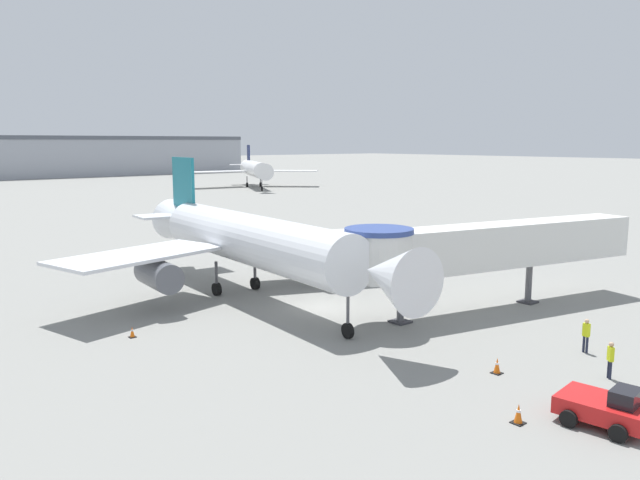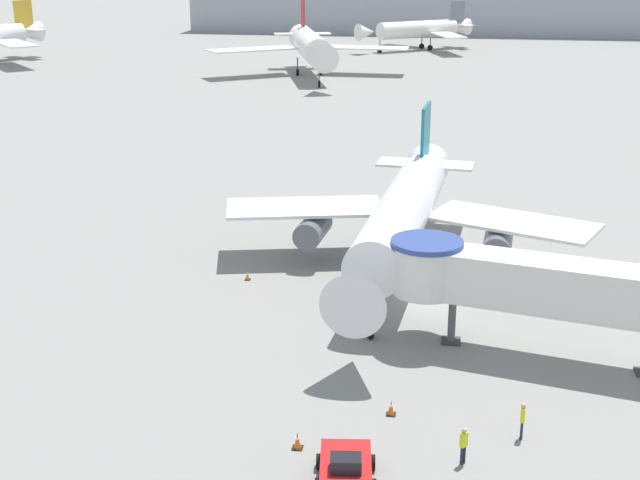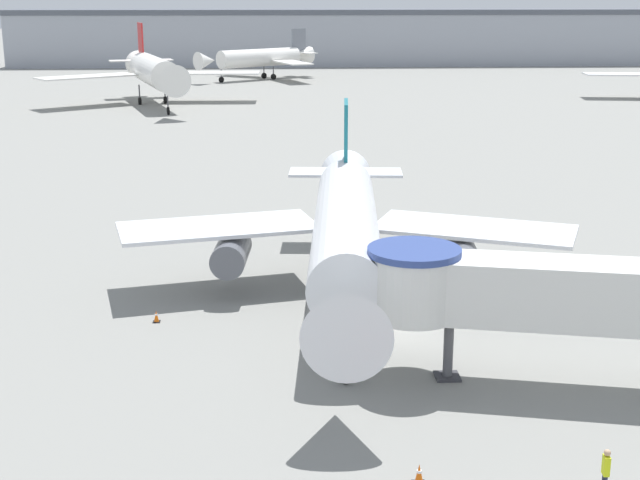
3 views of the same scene
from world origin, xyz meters
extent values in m
plane|color=gray|center=(0.00, 0.00, 0.00)|extent=(800.00, 800.00, 0.00)
cylinder|color=silver|center=(-2.21, 4.48, 4.24)|extent=(5.26, 22.07, 3.53)
cone|color=silver|center=(-3.35, -9.76, 4.24)|extent=(3.83, 4.15, 3.53)
cone|color=silver|center=(-1.24, 16.61, 4.24)|extent=(3.94, 5.56, 3.53)
cube|color=silver|center=(-9.36, 7.42, 3.63)|extent=(12.04, 7.43, 0.22)
cube|color=silver|center=(5.31, 6.25, 3.63)|extent=(12.24, 8.88, 0.22)
cube|color=#19707F|center=(-1.26, 16.34, 7.42)|extent=(0.56, 4.04, 4.59)
cube|color=silver|center=(-1.22, 16.87, 4.86)|extent=(7.81, 3.42, 0.18)
cylinder|color=#565960|center=(-8.56, 6.15, 2.41)|extent=(2.26, 4.18, 1.94)
cylinder|color=#565960|center=(4.32, 5.12, 2.41)|extent=(2.26, 4.18, 1.94)
cylinder|color=#4C4C51|center=(-3.07, -6.19, 1.46)|extent=(0.18, 0.18, 2.03)
cylinder|color=black|center=(-3.07, -6.19, 0.45)|extent=(0.33, 0.92, 0.90)
cylinder|color=#4C4C51|center=(-3.58, 7.33, 1.46)|extent=(0.22, 0.22, 2.03)
cylinder|color=black|center=(-3.58, 7.33, 0.45)|extent=(0.47, 0.93, 0.90)
cylinder|color=#4C4C51|center=(-0.41, 7.08, 1.46)|extent=(0.22, 0.22, 2.03)
cylinder|color=black|center=(-0.41, 7.08, 0.45)|extent=(0.47, 0.93, 0.90)
cylinder|color=silver|center=(-0.07, -5.58, 4.26)|extent=(3.90, 3.90, 2.80)
cylinder|color=navy|center=(-0.07, -5.58, 5.81)|extent=(4.10, 4.10, 0.30)
cylinder|color=#56565B|center=(1.52, -5.94, 1.43)|extent=(0.44, 0.44, 2.86)
cube|color=#333338|center=(1.52, -5.94, 0.06)|extent=(1.10, 1.10, 0.12)
cone|color=orange|center=(-1.19, -14.76, 0.41)|extent=(0.32, 0.32, 0.73)
cylinder|color=white|center=(-1.19, -14.76, 0.50)|extent=(0.18, 0.18, 0.09)
cube|color=black|center=(-12.34, 1.80, 0.02)|extent=(0.38, 0.38, 0.04)
cone|color=orange|center=(-12.34, 1.80, 0.34)|extent=(0.26, 0.26, 0.60)
cylinder|color=white|center=(-12.34, 1.80, 0.41)|extent=(0.14, 0.14, 0.07)
cube|color=#D1E019|center=(4.95, -15.97, 1.24)|extent=(0.24, 0.37, 0.70)
sphere|color=tan|center=(4.95, -15.97, 1.71)|extent=(0.24, 0.24, 0.24)
cylinder|color=white|center=(-8.50, 136.31, 4.26)|extent=(16.54, 13.81, 3.45)
cone|color=white|center=(-18.32, 128.78, 4.26)|extent=(5.11, 5.05, 3.45)
cone|color=white|center=(-0.32, 142.58, 4.26)|extent=(6.21, 5.89, 3.45)
cube|color=white|center=(-11.21, 143.67, 3.66)|extent=(11.97, 10.12, 0.22)
cube|color=white|center=(-2.09, 131.77, 3.66)|extent=(7.94, 12.33, 0.22)
cube|color=slate|center=(-0.52, 142.42, 7.37)|extent=(2.95, 2.34, 4.49)
cube|color=white|center=(-0.11, 142.73, 4.87)|extent=(6.74, 7.73, 0.18)
cylinder|color=#4C4C51|center=(-15.73, 130.76, 1.54)|extent=(0.18, 0.18, 1.98)
cylinder|color=black|center=(-15.73, 130.76, 0.55)|extent=(1.03, 0.88, 1.10)
cylinder|color=#4C4C51|center=(-7.64, 138.92, 1.54)|extent=(0.22, 0.22, 1.98)
cylinder|color=black|center=(-7.64, 138.92, 0.55)|extent=(1.12, 0.99, 1.10)
cylinder|color=#4C4C51|center=(-5.75, 136.46, 1.54)|extent=(0.22, 0.22, 1.98)
cylinder|color=black|center=(-5.75, 136.46, 0.55)|extent=(1.12, 0.99, 1.10)
cylinder|color=white|center=(-23.79, 94.55, 5.23)|extent=(10.15, 21.31, 4.35)
cone|color=white|center=(-19.63, 80.56, 5.23)|extent=(5.54, 5.83, 4.35)
cone|color=white|center=(-27.22, 106.05, 5.23)|extent=(6.04, 7.50, 4.35)
cube|color=white|center=(-33.81, 94.62, 4.47)|extent=(15.12, 12.65, 0.22)
cube|color=white|center=(-15.45, 100.09, 4.47)|extent=(14.93, 5.53, 0.22)
cube|color=#B21E1E|center=(-27.12, 105.73, 9.15)|extent=(1.43, 4.09, 5.66)
cube|color=white|center=(-27.31, 106.36, 5.99)|extent=(10.49, 5.69, 0.18)
cylinder|color=#4C4C51|center=(-20.76, 84.36, 1.80)|extent=(0.18, 0.18, 2.50)
cylinder|color=black|center=(-20.76, 84.36, 0.55)|extent=(0.56, 1.13, 1.10)
cylinder|color=#4C4C51|center=(-26.42, 96.50, 1.80)|extent=(0.22, 0.22, 2.50)
cylinder|color=black|center=(-26.42, 96.50, 0.55)|extent=(0.70, 1.17, 1.10)
cylinder|color=#4C4C51|center=(-22.66, 97.62, 1.80)|extent=(0.22, 0.22, 2.50)
cylinder|color=black|center=(-22.66, 97.62, 0.55)|extent=(0.70, 1.17, 1.10)
cube|color=white|center=(51.77, 100.97, 3.85)|extent=(14.63, 6.83, 0.22)
cube|color=#999EA8|center=(16.87, 175.00, 5.83)|extent=(166.31, 18.94, 11.67)
cube|color=#4C515B|center=(16.87, 175.00, 12.27)|extent=(166.31, 19.32, 1.20)
camera|label=1|loc=(-25.99, -31.23, 10.99)|focal=35.00mm
camera|label=2|loc=(1.47, -53.13, 21.95)|focal=50.00mm
camera|label=3|loc=(-6.15, -42.29, 16.62)|focal=50.00mm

